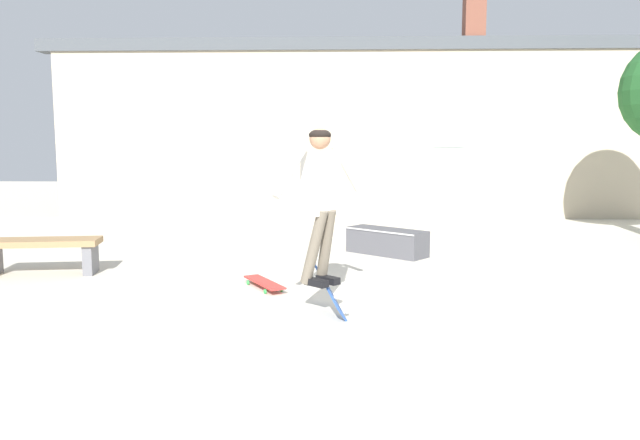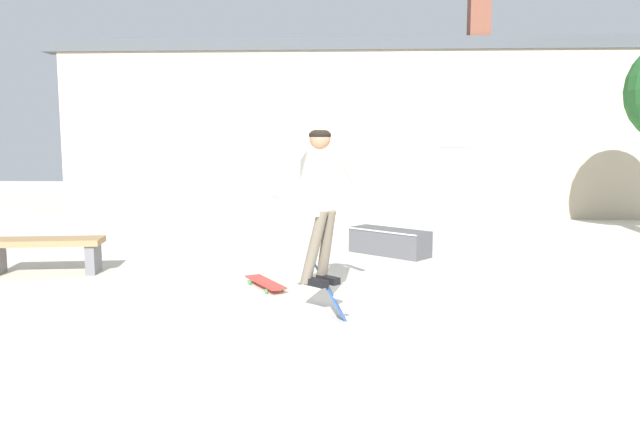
% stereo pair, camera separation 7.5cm
% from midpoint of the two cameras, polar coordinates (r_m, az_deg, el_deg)
% --- Properties ---
extents(ground_plane, '(40.00, 40.00, 0.00)m').
position_cam_midpoint_polar(ground_plane, '(6.62, 4.55, -7.99)').
color(ground_plane, beige).
extents(building_backdrop, '(14.21, 0.52, 4.96)m').
position_cam_midpoint_polar(building_backdrop, '(14.22, 3.74, 8.55)').
color(building_backdrop, '#B7A88E').
rests_on(building_backdrop, ground_plane).
extents(park_bench, '(1.53, 0.68, 0.47)m').
position_cam_midpoint_polar(park_bench, '(8.92, -23.66, -2.42)').
color(park_bench, '#99754C').
rests_on(park_bench, ground_plane).
extents(skate_ledge, '(1.26, 1.15, 0.40)m').
position_cam_midpoint_polar(skate_ledge, '(9.63, 6.60, -1.99)').
color(skate_ledge, '#4C4C51').
rests_on(skate_ledge, ground_plane).
extents(skater, '(0.90, 0.97, 1.57)m').
position_cam_midpoint_polar(skater, '(6.20, 0.36, 2.63)').
color(skater, silver).
extents(skateboard_flipping, '(0.39, 0.83, 0.47)m').
position_cam_midpoint_polar(skateboard_flipping, '(6.38, 1.27, -6.55)').
color(skateboard_flipping, '#2D519E').
extents(skateboard_resting, '(0.59, 0.81, 0.08)m').
position_cam_midpoint_polar(skateboard_resting, '(7.46, -4.73, -5.70)').
color(skateboard_resting, red).
rests_on(skateboard_resting, ground_plane).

